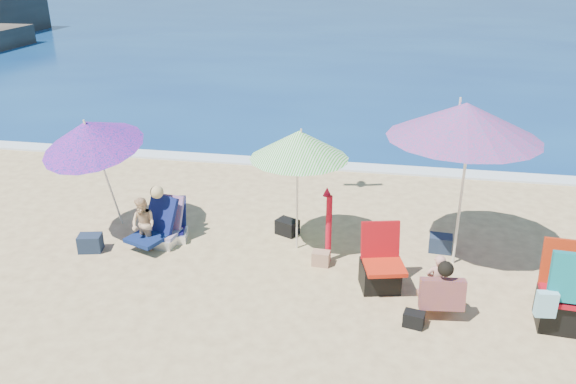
% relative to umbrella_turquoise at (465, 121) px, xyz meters
% --- Properties ---
extents(ground, '(120.00, 120.00, 0.00)m').
position_rel_umbrella_turquoise_xyz_m(ground, '(-2.10, -1.46, -2.16)').
color(ground, '#D8BC84').
rests_on(ground, ground).
extents(sea, '(120.00, 80.00, 0.12)m').
position_rel_umbrella_turquoise_xyz_m(sea, '(-2.10, 43.54, -2.21)').
color(sea, navy).
rests_on(sea, ground).
extents(foam, '(120.00, 0.50, 0.04)m').
position_rel_umbrella_turquoise_xyz_m(foam, '(-2.10, 3.64, -2.14)').
color(foam, white).
rests_on(foam, ground).
extents(umbrella_turquoise, '(2.83, 2.83, 2.46)m').
position_rel_umbrella_turquoise_xyz_m(umbrella_turquoise, '(0.00, 0.00, 0.00)').
color(umbrella_turquoise, white).
rests_on(umbrella_turquoise, ground).
extents(umbrella_striped, '(1.71, 1.71, 1.96)m').
position_rel_umbrella_turquoise_xyz_m(umbrella_striped, '(-2.30, -0.11, -0.45)').
color(umbrella_striped, silver).
rests_on(umbrella_striped, ground).
extents(umbrella_blue, '(1.91, 1.95, 2.13)m').
position_rel_umbrella_turquoise_xyz_m(umbrella_blue, '(-5.50, -0.29, -0.42)').
color(umbrella_blue, silver).
rests_on(umbrella_blue, ground).
extents(furled_umbrella, '(0.16, 0.17, 1.18)m').
position_rel_umbrella_turquoise_xyz_m(furled_umbrella, '(-1.81, -0.41, -1.51)').
color(furled_umbrella, red).
rests_on(furled_umbrella, ground).
extents(chair_navy, '(0.58, 0.66, 0.63)m').
position_rel_umbrella_turquoise_xyz_m(chair_navy, '(-4.38, -0.12, -1.99)').
color(chair_navy, '#0F0D4C').
rests_on(chair_navy, ground).
extents(chair_rainbow, '(0.58, 0.69, 0.71)m').
position_rel_umbrella_turquoise_xyz_m(chair_rainbow, '(-4.46, -0.28, -1.97)').
color(chair_rainbow, '#C66545').
rests_on(chair_rainbow, ground).
extents(camp_chair_left, '(0.67, 0.71, 0.93)m').
position_rel_umbrella_turquoise_xyz_m(camp_chair_left, '(-1.00, -1.02, -1.88)').
color(camp_chair_left, red).
rests_on(camp_chair_left, ground).
extents(camp_chair_right, '(0.76, 0.73, 1.12)m').
position_rel_umbrella_turquoise_xyz_m(camp_chair_right, '(1.24, -1.53, -1.76)').
color(camp_chair_right, '#A50B17').
rests_on(camp_chair_right, ground).
extents(person_center, '(0.58, 0.56, 0.82)m').
position_rel_umbrella_turquoise_xyz_m(person_center, '(-0.26, -1.52, -1.76)').
color(person_center, tan).
rests_on(person_center, ground).
extents(person_left, '(0.77, 0.90, 0.97)m').
position_rel_umbrella_turquoise_xyz_m(person_left, '(-4.62, -0.52, -1.72)').
color(person_left, tan).
rests_on(person_left, ground).
extents(bag_navy_a, '(0.40, 0.32, 0.27)m').
position_rel_umbrella_turquoise_xyz_m(bag_navy_a, '(-5.47, -0.77, -2.03)').
color(bag_navy_a, '#1B273C').
rests_on(bag_navy_a, ground).
extents(bag_black_a, '(0.41, 0.37, 0.25)m').
position_rel_umbrella_turquoise_xyz_m(bag_black_a, '(-2.56, 0.35, -2.04)').
color(bag_black_a, black).
rests_on(bag_black_a, ground).
extents(bag_tan, '(0.27, 0.20, 0.22)m').
position_rel_umbrella_turquoise_xyz_m(bag_tan, '(-1.89, -0.55, -2.05)').
color(bag_tan, '#A4795D').
rests_on(bag_tan, ground).
extents(bag_navy_b, '(0.36, 0.28, 0.26)m').
position_rel_umbrella_turquoise_xyz_m(bag_navy_b, '(-0.11, 0.21, -2.03)').
color(bag_navy_b, '#1C293E').
rests_on(bag_navy_b, ground).
extents(bag_black_b, '(0.28, 0.23, 0.19)m').
position_rel_umbrella_turquoise_xyz_m(bag_black_b, '(-0.55, -1.85, -2.06)').
color(bag_black_b, black).
rests_on(bag_black_b, ground).
extents(orange_item, '(0.25, 0.18, 0.03)m').
position_rel_umbrella_turquoise_xyz_m(orange_item, '(1.11, -1.51, -2.15)').
color(orange_item, orange).
rests_on(orange_item, ground).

